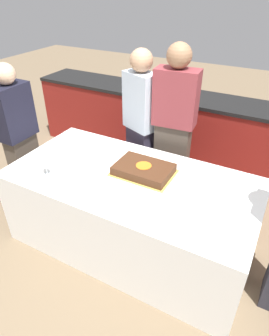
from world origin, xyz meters
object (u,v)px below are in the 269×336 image
Objects in this scene: cake at (144,169)px; person_standing_back at (141,125)px; plate_stack at (96,154)px; person_seated_left at (20,139)px; wine_glass at (45,163)px; person_cutting_cake at (174,129)px.

person_standing_back is (-0.36, 0.64, 0.07)m from cake.
plate_stack is at bearing 100.83° from person_standing_back.
person_standing_back is at bearing -52.25° from person_seated_left.
person_cutting_cake is at bearing 56.05° from wine_glass.
person_seated_left is 1.22m from person_standing_back.
person_standing_back reaches higher than wine_glass.
person_standing_back is at bearing -4.80° from person_cutting_cake.
wine_glass reaches higher than plate_stack.
person_standing_back is (0.34, 1.04, -0.01)m from wine_glass.
plate_stack is at bearing 62.57° from wine_glass.
wine_glass is (-0.22, -0.41, 0.07)m from plate_stack.
plate_stack is at bearing -82.07° from person_seated_left.
person_seated_left is at bearing 59.73° from person_standing_back.
plate_stack is 0.64m from person_standing_back.
plate_stack is at bearing 178.36° from cake.
cake is 0.32× the size of person_standing_back.
cake is 1.33m from person_seated_left.
cake is 0.74m from person_standing_back.
plate_stack is (-0.49, 0.01, 0.01)m from cake.
person_seated_left is (-0.62, 0.30, -0.06)m from wine_glass.
person_seated_left reaches higher than plate_stack.
person_cutting_cake is (0.49, 0.63, 0.10)m from plate_stack.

